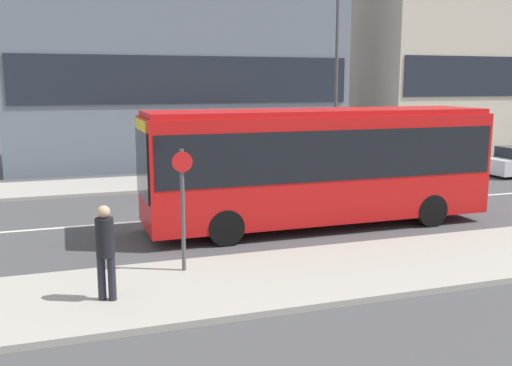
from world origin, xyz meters
TOP-DOWN VIEW (x-y plane):
  - ground_plane at (0.00, 0.00)m, footprint 120.00×120.00m
  - sidewalk_near at (0.00, -6.25)m, footprint 44.00×3.50m
  - sidewalk_far at (0.00, 6.25)m, footprint 44.00×3.50m
  - lane_centerline at (0.00, 0.00)m, footprint 41.80×0.16m
  - apartment_block_left_tower at (1.98, 12.10)m, footprint 16.67×5.28m
  - apartment_block_right_tower at (19.98, 12.93)m, footprint 13.41×6.93m
  - city_bus at (3.20, -2.17)m, footprint 10.15×2.55m
  - parked_car_0 at (11.31, 3.56)m, footprint 4.23×1.85m
  - pedestrian_near_stop at (-3.16, -6.53)m, footprint 0.34×0.34m
  - bus_stop_sign at (-1.43, -5.30)m, footprint 0.44×0.12m
  - street_lamp at (7.36, 5.11)m, footprint 0.36×0.36m

SIDE VIEW (x-z plane):
  - ground_plane at x=0.00m, z-range 0.00..0.00m
  - lane_centerline at x=0.00m, z-range 0.00..0.01m
  - sidewalk_near at x=0.00m, z-range 0.00..0.13m
  - sidewalk_far at x=0.00m, z-range 0.00..0.13m
  - parked_car_0 at x=11.31m, z-range -0.05..1.39m
  - pedestrian_near_stop at x=-3.16m, z-range 0.26..2.09m
  - bus_stop_sign at x=-1.43m, z-range 0.36..3.03m
  - city_bus at x=3.20m, z-range 0.25..3.68m
  - street_lamp at x=7.36m, z-range 0.92..8.97m
  - apartment_block_left_tower at x=1.98m, z-range -0.01..15.65m
  - apartment_block_right_tower at x=19.98m, z-range -0.01..16.41m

